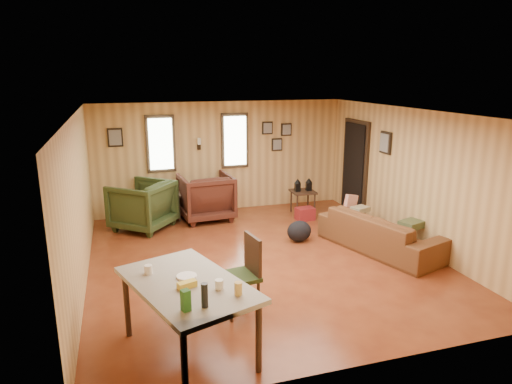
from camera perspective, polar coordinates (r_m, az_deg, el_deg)
room at (r=7.54m, az=1.51°, el=1.01°), size 5.54×6.04×2.44m
sofa at (r=8.14m, az=15.30°, el=-4.15°), size 1.28×2.31×0.87m
recliner_brown at (r=9.55m, az=-6.27°, el=-0.32°), size 1.10×1.04×1.06m
recliner_green at (r=9.18m, az=-14.03°, el=-1.34°), size 1.38×1.39×1.05m
end_table at (r=9.68m, az=-11.02°, el=-1.21°), size 0.57×0.52×0.69m
side_table at (r=9.91m, az=5.90°, el=0.29°), size 0.51×0.51×0.79m
cooler at (r=9.60m, az=6.15°, el=-2.72°), size 0.39×0.29×0.26m
backpack at (r=8.36m, az=5.42°, el=-4.90°), size 0.49×0.40×0.39m
sofa_pillows at (r=8.61m, az=15.43°, el=-2.70°), size 0.84×1.60×0.33m
dining_table at (r=4.99m, az=-8.54°, el=-11.92°), size 1.47×1.88×1.08m
dining_chair at (r=5.86m, az=-1.45°, el=-9.72°), size 0.52×0.52×1.01m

